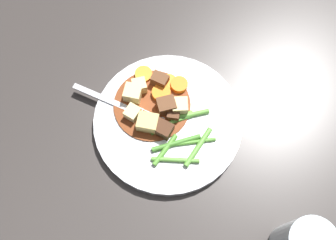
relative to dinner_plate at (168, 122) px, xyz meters
name	(u,v)px	position (x,y,z in m)	size (l,w,h in m)	color
ground_plane	(168,124)	(0.00, 0.00, -0.01)	(3.00, 3.00, 0.00)	#383330
dinner_plate	(168,122)	(0.00, 0.00, 0.00)	(0.26, 0.26, 0.02)	white
stew_sauce	(154,103)	(0.04, 0.00, 0.01)	(0.13, 0.13, 0.00)	brown
carrot_slice_0	(169,82)	(0.05, -0.05, 0.01)	(0.03, 0.03, 0.01)	orange
carrot_slice_1	(161,93)	(0.04, -0.03, 0.02)	(0.03, 0.03, 0.01)	orange
carrot_slice_2	(144,74)	(0.09, -0.03, 0.01)	(0.03, 0.03, 0.01)	orange
carrot_slice_3	(179,85)	(0.03, -0.06, 0.01)	(0.03, 0.03, 0.01)	orange
potato_chunk_0	(148,123)	(0.02, 0.03, 0.02)	(0.03, 0.03, 0.03)	#DBBC6B
potato_chunk_1	(133,93)	(0.07, 0.01, 0.02)	(0.03, 0.03, 0.03)	#EAD68C
potato_chunk_2	(132,113)	(0.05, 0.04, 0.02)	(0.02, 0.02, 0.02)	#EAD68C
potato_chunk_3	(182,108)	(0.00, -0.03, 0.02)	(0.03, 0.03, 0.02)	#EAD68C
potato_chunk_4	(140,86)	(0.08, -0.01, 0.02)	(0.02, 0.02, 0.02)	#EAD68C
meat_chunk_0	(176,115)	(0.00, -0.01, 0.02)	(0.03, 0.02, 0.02)	#56331E
meat_chunk_1	(163,129)	(-0.01, 0.02, 0.02)	(0.03, 0.02, 0.02)	#4C2B19
meat_chunk_2	(160,80)	(0.06, -0.04, 0.02)	(0.02, 0.03, 0.02)	brown
meat_chunk_3	(166,106)	(0.02, -0.01, 0.02)	(0.03, 0.03, 0.03)	brown
green_bean_0	(192,143)	(-0.06, 0.00, 0.01)	(0.01, 0.01, 0.08)	#599E38
green_bean_1	(176,143)	(-0.04, 0.02, 0.01)	(0.01, 0.01, 0.08)	#4C8E33
green_bean_2	(199,146)	(-0.07, 0.00, 0.01)	(0.01, 0.01, 0.08)	#66AD42
green_bean_3	(183,119)	(-0.02, -0.02, 0.01)	(0.01, 0.01, 0.07)	#4C8E33
green_bean_4	(173,121)	(-0.01, 0.00, 0.01)	(0.01, 0.01, 0.08)	#599E38
green_bean_5	(165,150)	(-0.04, 0.04, 0.01)	(0.01, 0.01, 0.06)	#599E38
green_bean_6	(190,115)	(-0.02, -0.03, 0.01)	(0.01, 0.01, 0.07)	#66AD42
green_bean_7	(175,160)	(-0.06, 0.04, 0.01)	(0.01, 0.01, 0.08)	#66AD42
fork	(121,106)	(0.08, 0.04, 0.01)	(0.17, 0.08, 0.00)	silver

